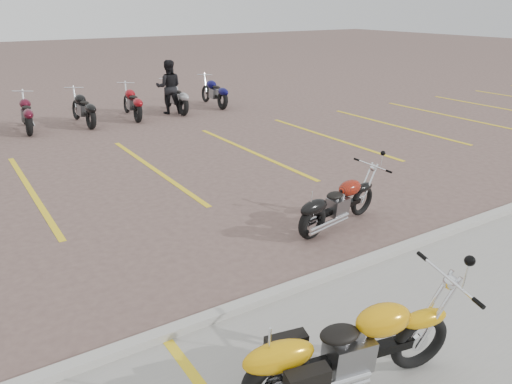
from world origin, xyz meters
TOP-DOWN VIEW (x-y plane):
  - ground at (0.00, 0.00)m, footprint 100.00×100.00m
  - curb at (0.00, -2.00)m, footprint 60.00×0.18m
  - parking_stripes at (0.00, 4.00)m, footprint 38.00×5.50m
  - yellow_cruiser at (-1.11, -3.73)m, footprint 2.29×0.61m
  - flame_cruiser at (1.41, -0.73)m, footprint 1.95×0.48m
  - person_b at (2.89, 9.65)m, footprint 1.10×0.99m

SIDE VIEW (x-z plane):
  - ground at x=0.00m, z-range 0.00..0.00m
  - parking_stripes at x=0.00m, z-range 0.00..0.01m
  - curb at x=0.00m, z-range 0.00..0.12m
  - flame_cruiser at x=1.41m, z-range 0.00..0.80m
  - yellow_cruiser at x=-1.11m, z-range 0.00..0.95m
  - person_b at x=2.89m, z-range 0.00..1.84m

